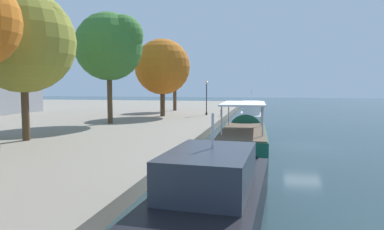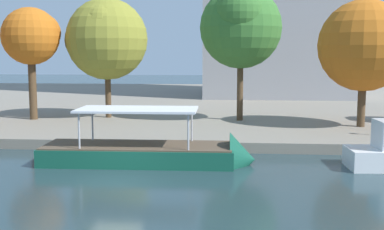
{
  "view_description": "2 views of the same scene",
  "coord_description": "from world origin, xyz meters",
  "views": [
    {
      "loc": [
        -25.33,
        2.83,
        4.31
      ],
      "look_at": [
        -2.52,
        7.59,
        2.36
      ],
      "focal_mm": 32.1,
      "sensor_mm": 36.0,
      "label": 1
    },
    {
      "loc": [
        5.72,
        -22.61,
        6.23
      ],
      "look_at": [
        3.36,
        4.24,
        2.77
      ],
      "focal_mm": 46.18,
      "sensor_mm": 36.0,
      "label": 2
    }
  ],
  "objects": [
    {
      "name": "ground_plane",
      "position": [
        0.0,
        0.0,
        0.0
      ],
      "size": [
        220.0,
        220.0,
        0.0
      ],
      "primitive_type": "plane",
      "color": "#23383D"
    },
    {
      "name": "tree_5",
      "position": [
        -5.35,
        18.49,
        7.37
      ],
      "size": [
        7.15,
        6.85,
        10.06
      ],
      "color": "#4C3823",
      "rests_on": "dock_promenade"
    },
    {
      "name": "lamp_post",
      "position": [
        17.93,
        9.97,
        3.47
      ],
      "size": [
        0.42,
        0.42,
        4.39
      ],
      "color": "black",
      "rests_on": "dock_promenade"
    },
    {
      "name": "tree_4",
      "position": [
        6.09,
        17.41,
        8.34
      ],
      "size": [
        6.59,
        6.8,
        10.81
      ],
      "color": "#4C3823",
      "rests_on": "dock_promenade"
    },
    {
      "name": "motor_yacht_2",
      "position": [
        15.97,
        4.27,
        0.73
      ],
      "size": [
        8.45,
        2.8,
        4.78
      ],
      "rotation": [
        0.0,
        0.0,
        0.05
      ],
      "color": "white",
      "rests_on": "ground_plane"
    },
    {
      "name": "tree_0",
      "position": [
        24.72,
        16.02,
        7.73
      ],
      "size": [
        4.45,
        4.4,
        9.21
      ],
      "color": "#4C3823",
      "rests_on": "dock_promenade"
    },
    {
      "name": "motor_yacht_0",
      "position": [
        -14.32,
        4.28,
        0.69
      ],
      "size": [
        9.65,
        3.43,
        4.48
      ],
      "rotation": [
        0.0,
        0.0,
        -0.06
      ],
      "color": "black",
      "rests_on": "ground_plane"
    },
    {
      "name": "tree_3",
      "position": [
        15.3,
        15.17,
        6.6
      ],
      "size": [
        6.75,
        6.75,
        9.41
      ],
      "color": "#4C3823",
      "rests_on": "dock_promenade"
    },
    {
      "name": "tour_boat_1",
      "position": [
        1.43,
        4.29,
        0.43
      ],
      "size": [
        11.95,
        3.58,
        4.32
      ],
      "rotation": [
        0.0,
        0.0,
        0.02
      ],
      "color": "#14513D",
      "rests_on": "ground_plane"
    },
    {
      "name": "mooring_bollard_0",
      "position": [
        16.54,
        7.87,
        1.11
      ],
      "size": [
        0.26,
        0.26,
        0.84
      ],
      "color": "#2D2D33",
      "rests_on": "dock_promenade"
    }
  ]
}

